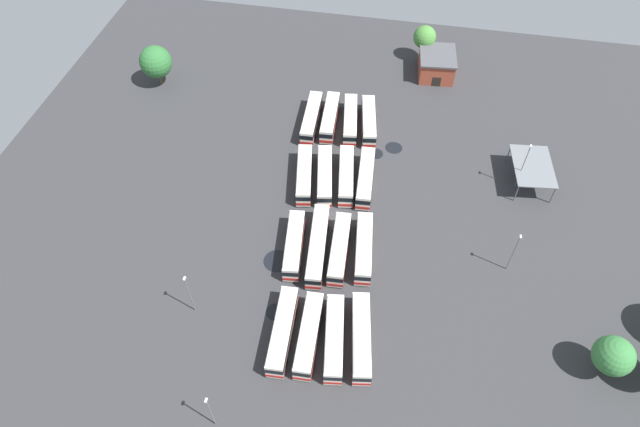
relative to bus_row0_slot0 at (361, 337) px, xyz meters
The scene contains 30 objects.
ground_plane 23.89m from the bus_row0_slot0, 20.23° to the left, with size 127.18×127.18×0.00m, color #333335.
bus_row0_slot0 is the anchor object (origin of this frame).
bus_row0_slot1 3.77m from the bus_row0_slot0, 102.66° to the left, with size 12.65×4.28×3.43m.
bus_row0_slot2 7.33m from the bus_row0_slot0, 98.22° to the left, with size 12.42×3.07×3.43m.
bus_row0_slot3 11.07m from the bus_row0_slot0, 95.79° to the left, with size 13.00×3.25×3.43m.
bus_row1_slot0 15.55m from the bus_row0_slot0, ahead, with size 12.54×3.87×3.43m.
bus_row1_slot1 15.59m from the bus_row0_slot0, 21.03° to the left, with size 12.74×3.25×3.43m.
bus_row1_slot2 17.08m from the bus_row0_slot0, 32.07° to the left, with size 14.97×3.94×3.43m.
bus_row1_slot3 18.87m from the bus_row0_slot0, 42.61° to the left, with size 12.15×4.01×3.43m.
bus_row2_slot0 30.87m from the bus_row0_slot0, ahead, with size 12.79×3.33×3.43m.
bus_row2_slot1 31.36m from the bus_row0_slot0, 13.22° to the left, with size 12.69×4.30×3.43m.
bus_row2_slot2 31.69m from the bus_row0_slot0, 20.05° to the left, with size 12.82×4.72×3.43m.
bus_row2_slot3 32.68m from the bus_row0_slot0, 26.23° to the left, with size 12.68×4.70×3.43m.
bus_row3_slot0 46.08m from the bus_row0_slot0, ahead, with size 12.48×4.42×3.43m.
bus_row3_slot1 46.33m from the bus_row0_slot0, 10.96° to the left, with size 12.56×4.20×3.43m.
bus_row3_slot2 47.21m from the bus_row0_slot0, 15.76° to the left, with size 12.40×3.22×3.43m.
bus_row3_slot3 47.49m from the bus_row0_slot0, 20.07° to the left, with size 12.97×3.13×3.43m.
depot_building 66.35m from the bus_row0_slot0, ahead, with size 9.83×8.40×4.90m.
maintenance_shelter 44.63m from the bus_row0_slot0, 33.62° to the right, with size 11.05×7.86×3.94m.
lamp_post_mid_lot 22.44m from the bus_row0_slot0, 131.66° to the left, with size 0.56×0.28×8.13m.
lamp_post_near_entrance 25.07m from the bus_row0_slot0, 88.54° to the left, with size 0.56×0.28×8.58m.
lamp_post_far_corner 42.22m from the bus_row0_slot0, 32.42° to the right, with size 0.56×0.28×9.77m.
lamp_post_by_building 26.91m from the bus_row0_slot0, 50.37° to the right, with size 0.56×0.28×8.38m.
tree_northeast 71.24m from the bus_row0_slot0, ahead, with size 4.88×4.88×7.92m.
tree_northwest 33.09m from the bus_row0_slot0, 86.07° to the right, with size 5.40×5.40×7.38m.
tree_east_edge 72.03m from the bus_row0_slot0, 44.37° to the left, with size 6.60×6.60×8.71m.
puddle_between_rows 39.08m from the bus_row0_slot0, ahead, with size 2.93×2.93×0.01m, color black.
puddle_back_corner 41.21m from the bus_row0_slot0, ahead, with size 3.26×3.26×0.01m, color black.
puddle_front_lane 19.11m from the bus_row0_slot0, 52.49° to the left, with size 4.37×4.37×0.01m, color black.
puddle_centre_drain 13.48m from the bus_row0_slot0, 78.68° to the left, with size 2.90×2.90×0.01m, color black.
Camera 1 is at (-58.65, -9.50, 71.73)m, focal length 30.82 mm.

